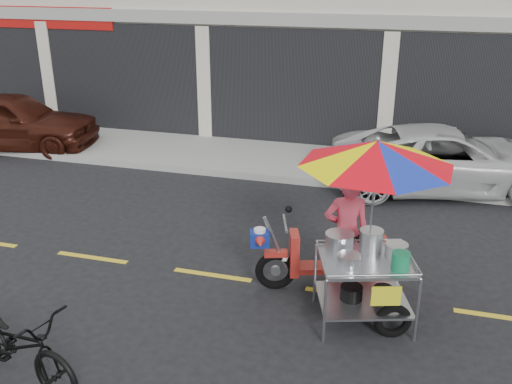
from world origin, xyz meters
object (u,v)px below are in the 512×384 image
(white_pickup, at_px, (446,159))
(food_vendor_rig, at_px, (361,201))
(maroon_sedan, at_px, (11,121))
(near_bicycle, at_px, (16,344))

(white_pickup, xyz_separation_m, food_vendor_rig, (-1.24, -4.86, 0.90))
(maroon_sedan, bearing_deg, near_bicycle, -152.47)
(near_bicycle, bearing_deg, white_pickup, -17.32)
(near_bicycle, bearing_deg, maroon_sedan, 52.38)
(maroon_sedan, bearing_deg, food_vendor_rig, -128.31)
(maroon_sedan, relative_size, near_bicycle, 2.28)
(maroon_sedan, height_order, near_bicycle, maroon_sedan)
(food_vendor_rig, bearing_deg, white_pickup, 58.23)
(near_bicycle, relative_size, food_vendor_rig, 0.65)
(white_pickup, bearing_deg, near_bicycle, 134.93)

